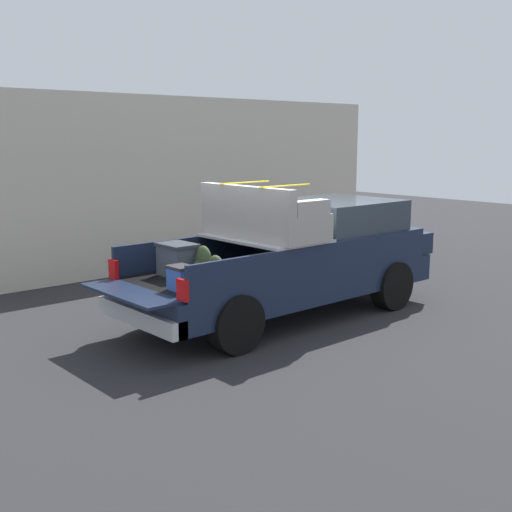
% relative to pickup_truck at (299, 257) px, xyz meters
% --- Properties ---
extents(ground_plane, '(40.00, 40.00, 0.00)m').
position_rel_pickup_truck_xyz_m(ground_plane, '(-0.35, -0.00, -0.97)').
color(ground_plane, '#262628').
extents(pickup_truck, '(6.05, 2.07, 2.23)m').
position_rel_pickup_truck_xyz_m(pickup_truck, '(0.00, 0.00, 0.00)').
color(pickup_truck, '#162138').
rests_on(pickup_truck, ground_plane).
extents(building_facade, '(11.16, 0.36, 3.83)m').
position_rel_pickup_truck_xyz_m(building_facade, '(1.41, 4.82, 0.94)').
color(building_facade, beige).
rests_on(building_facade, ground_plane).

